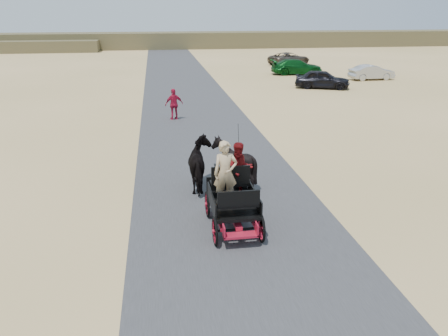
{
  "coord_description": "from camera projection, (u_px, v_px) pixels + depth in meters",
  "views": [
    {
      "loc": [
        -2.05,
        -9.58,
        5.82
      ],
      "look_at": [
        -0.12,
        2.92,
        1.2
      ],
      "focal_mm": 35.0,
      "sensor_mm": 36.0,
      "label": 1
    }
  ],
  "objects": [
    {
      "name": "pedestrian",
      "position": [
        174.0,
        104.0,
        24.12
      ],
      "size": [
        1.08,
        0.65,
        1.73
      ],
      "primitive_type": "imported",
      "rotation": [
        0.0,
        0.0,
        3.39
      ],
      "color": "#A91332",
      "rests_on": "ground"
    },
    {
      "name": "car_a",
      "position": [
        322.0,
        79.0,
        33.8
      ],
      "size": [
        4.46,
        3.05,
        1.41
      ],
      "primitive_type": "imported",
      "rotation": [
        0.0,
        0.0,
        1.2
      ],
      "color": "black",
      "rests_on": "ground"
    },
    {
      "name": "ridge_far",
      "position": [
        167.0,
        40.0,
        68.33
      ],
      "size": [
        140.0,
        6.0,
        2.4
      ],
      "primitive_type": "cube",
      "color": "brown",
      "rests_on": "ground"
    },
    {
      "name": "passenger_woman",
      "position": [
        240.0,
        169.0,
        12.48
      ],
      "size": [
        0.77,
        0.6,
        1.58
      ],
      "primitive_type": "imported",
      "color": "#660C0F",
      "rests_on": "carriage"
    },
    {
      "name": "road",
      "position": [
        246.0,
        250.0,
        11.18
      ],
      "size": [
        6.0,
        140.0,
        0.01
      ],
      "primitive_type": "cube",
      "color": "#38383A",
      "rests_on": "ground"
    },
    {
      "name": "ground",
      "position": [
        246.0,
        250.0,
        11.18
      ],
      "size": [
        140.0,
        140.0,
        0.0
      ],
      "primitive_type": "plane",
      "color": "tan"
    },
    {
      "name": "horse_right",
      "position": [
        234.0,
        163.0,
        14.97
      ],
      "size": [
        1.37,
        1.54,
        1.7
      ],
      "primitive_type": "imported",
      "rotation": [
        0.0,
        0.0,
        3.14
      ],
      "color": "black",
      "rests_on": "ground"
    },
    {
      "name": "car_b",
      "position": [
        372.0,
        72.0,
        37.92
      ],
      "size": [
        3.94,
        1.6,
        1.27
      ],
      "primitive_type": "imported",
      "rotation": [
        0.0,
        0.0,
        1.64
      ],
      "color": "#B2B2B7",
      "rests_on": "ground"
    },
    {
      "name": "car_d",
      "position": [
        289.0,
        59.0,
        48.22
      ],
      "size": [
        5.28,
        3.88,
        1.33
      ],
      "primitive_type": "imported",
      "rotation": [
        0.0,
        0.0,
        1.96
      ],
      "color": "brown",
      "rests_on": "ground"
    },
    {
      "name": "driver_man",
      "position": [
        225.0,
        173.0,
        11.86
      ],
      "size": [
        0.66,
        0.43,
        1.8
      ],
      "primitive_type": "imported",
      "color": "tan",
      "rests_on": "carriage"
    },
    {
      "name": "carriage",
      "position": [
        233.0,
        215.0,
        12.27
      ],
      "size": [
        1.3,
        2.4,
        0.72
      ],
      "primitive_type": null,
      "color": "black",
      "rests_on": "ground"
    },
    {
      "name": "horse_left",
      "position": [
        202.0,
        165.0,
        14.81
      ],
      "size": [
        0.91,
        2.01,
        1.7
      ],
      "primitive_type": "imported",
      "rotation": [
        0.0,
        0.0,
        3.14
      ],
      "color": "black",
      "rests_on": "ground"
    },
    {
      "name": "car_c",
      "position": [
        297.0,
        67.0,
        41.09
      ],
      "size": [
        4.9,
        2.17,
        1.4
      ],
      "primitive_type": "imported",
      "rotation": [
        0.0,
        0.0,
        1.53
      ],
      "color": "#0C4C19",
      "rests_on": "ground"
    }
  ]
}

